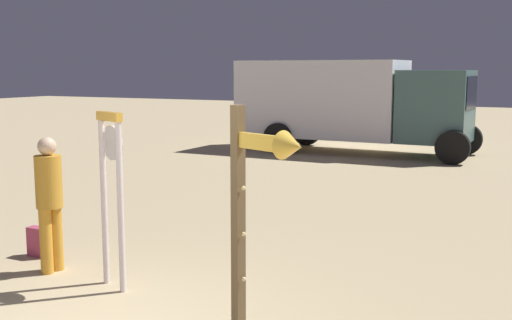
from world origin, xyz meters
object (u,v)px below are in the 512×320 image
at_px(standing_clock, 112,181).
at_px(arrow_sign, 258,188).
at_px(person_near_clock, 49,197).
at_px(box_truck_near, 348,101).
at_px(backpack, 39,242).

xyz_separation_m(standing_clock, arrow_sign, (2.13, -0.57, 0.19)).
relative_size(arrow_sign, person_near_clock, 1.29).
distance_m(person_near_clock, box_truck_near, 12.52).
bearing_deg(backpack, person_near_clock, -33.02).
distance_m(standing_clock, arrow_sign, 2.21).
distance_m(standing_clock, person_near_clock, 1.11).
distance_m(person_near_clock, backpack, 1.06).
height_order(arrow_sign, person_near_clock, arrow_sign).
relative_size(arrow_sign, box_truck_near, 0.31).
relative_size(standing_clock, backpack, 5.08).
bearing_deg(standing_clock, box_truck_near, 96.42).
height_order(arrow_sign, backpack, arrow_sign).
relative_size(standing_clock, box_truck_near, 0.29).
bearing_deg(arrow_sign, person_near_clock, 168.24).
height_order(standing_clock, arrow_sign, arrow_sign).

